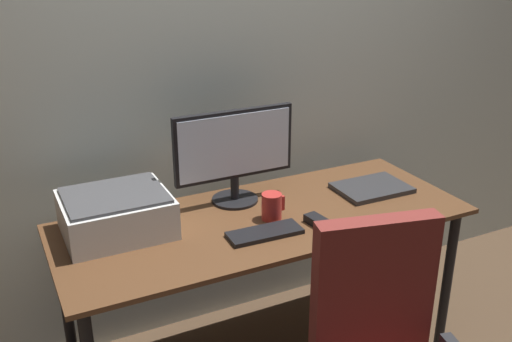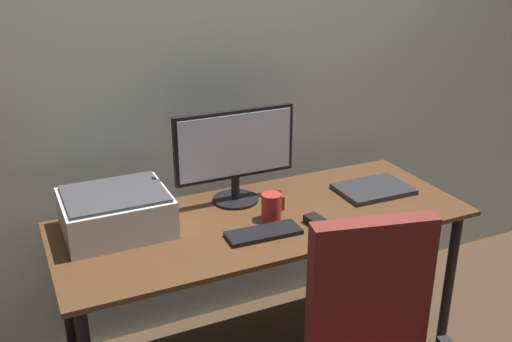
{
  "view_description": "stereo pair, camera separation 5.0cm",
  "coord_description": "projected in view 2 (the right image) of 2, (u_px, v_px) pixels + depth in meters",
  "views": [
    {
      "loc": [
        -0.97,
        -1.88,
        1.8
      ],
      "look_at": [
        -0.01,
        0.05,
        0.93
      ],
      "focal_mm": 40.5,
      "sensor_mm": 36.0,
      "label": 1
    },
    {
      "loc": [
        -0.92,
        -1.9,
        1.8
      ],
      "look_at": [
        -0.01,
        0.05,
        0.93
      ],
      "focal_mm": 40.5,
      "sensor_mm": 36.0,
      "label": 2
    }
  ],
  "objects": [
    {
      "name": "coffee_mug",
      "position": [
        272.0,
        207.0,
        2.32
      ],
      "size": [
        0.1,
        0.08,
        0.11
      ],
      "color": "#B72D28",
      "rests_on": "desk"
    },
    {
      "name": "desk",
      "position": [
        264.0,
        235.0,
        2.39
      ],
      "size": [
        1.69,
        0.67,
        0.74
      ],
      "color": "#56351E",
      "rests_on": "ground"
    },
    {
      "name": "monitor",
      "position": [
        235.0,
        150.0,
        2.41
      ],
      "size": [
        0.53,
        0.2,
        0.41
      ],
      "color": "black",
      "rests_on": "desk"
    },
    {
      "name": "printer",
      "position": [
        116.0,
        212.0,
        2.22
      ],
      "size": [
        0.4,
        0.34,
        0.16
      ],
      "color": "silver",
      "rests_on": "desk"
    },
    {
      "name": "mouse",
      "position": [
        316.0,
        221.0,
        2.29
      ],
      "size": [
        0.07,
        0.1,
        0.03
      ],
      "primitive_type": "cube",
      "rotation": [
        0.0,
        0.0,
        0.14
      ],
      "color": "black",
      "rests_on": "desk"
    },
    {
      "name": "laptop",
      "position": [
        373.0,
        189.0,
        2.59
      ],
      "size": [
        0.32,
        0.23,
        0.02
      ],
      "primitive_type": "cube",
      "rotation": [
        0.0,
        0.0,
        -0.01
      ],
      "color": "#2D2D30",
      "rests_on": "desk"
    },
    {
      "name": "keyboard",
      "position": [
        264.0,
        233.0,
        2.21
      ],
      "size": [
        0.29,
        0.12,
        0.02
      ],
      "primitive_type": "cube",
      "rotation": [
        0.0,
        0.0,
        -0.04
      ],
      "color": "black",
      "rests_on": "desk"
    },
    {
      "name": "back_wall",
      "position": [
        216.0,
        58.0,
        2.57
      ],
      "size": [
        6.4,
        0.1,
        2.6
      ],
      "primitive_type": "cube",
      "color": "beige",
      "rests_on": "ground"
    }
  ]
}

